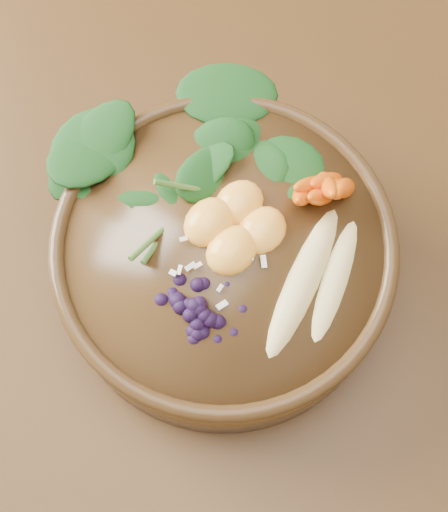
{
  "coord_description": "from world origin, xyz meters",
  "views": [
    {
      "loc": [
        0.32,
        -0.14,
        1.36
      ],
      "look_at": [
        0.19,
        0.03,
        0.8
      ],
      "focal_mm": 50.0,
      "sensor_mm": 36.0,
      "label": 1
    }
  ],
  "objects_px": {
    "banana_halves": "(321,275)",
    "dining_table": "(75,217)",
    "carrot_cluster": "(324,169)",
    "kale_heap": "(206,152)",
    "stoneware_bowl": "(224,260)",
    "blueberry_pile": "(194,301)",
    "mandarin_cluster": "(236,219)"
  },
  "relations": [
    {
      "from": "banana_halves",
      "to": "dining_table",
      "type": "bearing_deg",
      "value": 176.55
    },
    {
      "from": "banana_halves",
      "to": "carrot_cluster",
      "type": "bearing_deg",
      "value": 113.06
    },
    {
      "from": "kale_heap",
      "to": "banana_halves",
      "type": "bearing_deg",
      "value": -9.77
    },
    {
      "from": "banana_halves",
      "to": "stoneware_bowl",
      "type": "bearing_deg",
      "value": -177.26
    },
    {
      "from": "stoneware_bowl",
      "to": "banana_halves",
      "type": "height_order",
      "value": "banana_halves"
    },
    {
      "from": "carrot_cluster",
      "to": "banana_halves",
      "type": "bearing_deg",
      "value": -66.94
    },
    {
      "from": "kale_heap",
      "to": "carrot_cluster",
      "type": "relative_size",
      "value": 2.38
    },
    {
      "from": "banana_halves",
      "to": "blueberry_pile",
      "type": "height_order",
      "value": "blueberry_pile"
    },
    {
      "from": "mandarin_cluster",
      "to": "blueberry_pile",
      "type": "distance_m",
      "value": 0.08
    },
    {
      "from": "stoneware_bowl",
      "to": "banana_halves",
      "type": "bearing_deg",
      "value": 16.52
    },
    {
      "from": "carrot_cluster",
      "to": "banana_halves",
      "type": "distance_m",
      "value": 0.08
    },
    {
      "from": "banana_halves",
      "to": "blueberry_pile",
      "type": "bearing_deg",
      "value": -141.51
    },
    {
      "from": "blueberry_pile",
      "to": "kale_heap",
      "type": "bearing_deg",
      "value": 125.57
    },
    {
      "from": "kale_heap",
      "to": "carrot_cluster",
      "type": "xyz_separation_m",
      "value": [
        0.09,
        0.04,
        0.02
      ]
    },
    {
      "from": "carrot_cluster",
      "to": "banana_halves",
      "type": "xyz_separation_m",
      "value": [
        0.05,
        -0.06,
        -0.03
      ]
    },
    {
      "from": "carrot_cluster",
      "to": "blueberry_pile",
      "type": "relative_size",
      "value": 0.6
    },
    {
      "from": "carrot_cluster",
      "to": "blueberry_pile",
      "type": "height_order",
      "value": "carrot_cluster"
    },
    {
      "from": "dining_table",
      "to": "mandarin_cluster",
      "type": "distance_m",
      "value": 0.26
    },
    {
      "from": "stoneware_bowl",
      "to": "dining_table",
      "type": "bearing_deg",
      "value": -172.35
    },
    {
      "from": "stoneware_bowl",
      "to": "banana_halves",
      "type": "xyz_separation_m",
      "value": [
        0.08,
        0.02,
        0.05
      ]
    },
    {
      "from": "stoneware_bowl",
      "to": "blueberry_pile",
      "type": "distance_m",
      "value": 0.08
    },
    {
      "from": "carrot_cluster",
      "to": "banana_halves",
      "type": "relative_size",
      "value": 0.47
    },
    {
      "from": "dining_table",
      "to": "kale_heap",
      "type": "bearing_deg",
      "value": 28.73
    },
    {
      "from": "blueberry_pile",
      "to": "carrot_cluster",
      "type": "bearing_deg",
      "value": 84.22
    },
    {
      "from": "dining_table",
      "to": "kale_heap",
      "type": "distance_m",
      "value": 0.24
    },
    {
      "from": "carrot_cluster",
      "to": "blueberry_pile",
      "type": "distance_m",
      "value": 0.14
    },
    {
      "from": "carrot_cluster",
      "to": "blueberry_pile",
      "type": "xyz_separation_m",
      "value": [
        -0.01,
        -0.14,
        -0.02
      ]
    },
    {
      "from": "dining_table",
      "to": "carrot_cluster",
      "type": "bearing_deg",
      "value": 26.98
    },
    {
      "from": "kale_heap",
      "to": "mandarin_cluster",
      "type": "relative_size",
      "value": 2.07
    },
    {
      "from": "stoneware_bowl",
      "to": "kale_heap",
      "type": "xyz_separation_m",
      "value": [
        -0.06,
        0.05,
        0.06
      ]
    },
    {
      "from": "kale_heap",
      "to": "carrot_cluster",
      "type": "height_order",
      "value": "carrot_cluster"
    },
    {
      "from": "mandarin_cluster",
      "to": "blueberry_pile",
      "type": "xyz_separation_m",
      "value": [
        0.02,
        -0.07,
        0.0
      ]
    }
  ]
}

